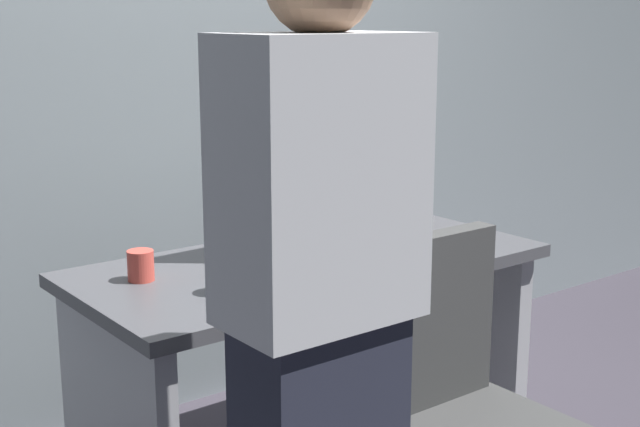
# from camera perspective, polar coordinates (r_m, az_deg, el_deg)

# --- Properties ---
(wall_back) EXTENTS (6.40, 0.10, 3.00)m
(wall_back) POSITION_cam_1_polar(r_m,az_deg,el_deg) (3.26, -9.15, 13.28)
(wall_back) COLOR gray
(wall_back) RESTS_ON ground
(desk) EXTENTS (1.44, 0.70, 0.73)m
(desk) POSITION_cam_1_polar(r_m,az_deg,el_deg) (2.78, -0.64, -7.38)
(desk) COLOR #4C4C51
(desk) RESTS_ON ground
(person_at_desk) EXTENTS (0.40, 0.24, 1.64)m
(person_at_desk) POSITION_cam_1_polar(r_m,az_deg,el_deg) (1.83, -0.00, -7.10)
(person_at_desk) COLOR #262838
(person_at_desk) RESTS_ON ground
(monitor) EXTENTS (0.54, 0.15, 0.46)m
(monitor) POSITION_cam_1_polar(r_m,az_deg,el_deg) (2.76, -0.99, 2.88)
(monitor) COLOR silver
(monitor) RESTS_ON desk
(keyboard) EXTENTS (0.43, 0.13, 0.02)m
(keyboard) POSITION_cam_1_polar(r_m,az_deg,el_deg) (2.63, 0.57, -3.13)
(keyboard) COLOR white
(keyboard) RESTS_ON desk
(mouse) EXTENTS (0.06, 0.10, 0.03)m
(mouse) POSITION_cam_1_polar(r_m,az_deg,el_deg) (2.83, 5.99, -1.91)
(mouse) COLOR white
(mouse) RESTS_ON desk
(cup_near_keyboard) EXTENTS (0.08, 0.08, 0.10)m
(cup_near_keyboard) POSITION_cam_1_polar(r_m,az_deg,el_deg) (2.37, -5.89, -4.04)
(cup_near_keyboard) COLOR #3372B2
(cup_near_keyboard) RESTS_ON desk
(cup_by_monitor) EXTENTS (0.07, 0.07, 0.09)m
(cup_by_monitor) POSITION_cam_1_polar(r_m,az_deg,el_deg) (2.52, -11.55, -3.33)
(cup_by_monitor) COLOR #D84C3F
(cup_by_monitor) RESTS_ON desk
(book_stack) EXTENTS (0.22, 0.16, 0.11)m
(book_stack) POSITION_cam_1_polar(r_m,az_deg,el_deg) (3.07, 3.54, 0.03)
(book_stack) COLOR beige
(book_stack) RESTS_ON desk
(cell_phone) EXTENTS (0.10, 0.16, 0.01)m
(cell_phone) POSITION_cam_1_polar(r_m,az_deg,el_deg) (2.88, 9.52, -2.05)
(cell_phone) COLOR black
(cell_phone) RESTS_ON desk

